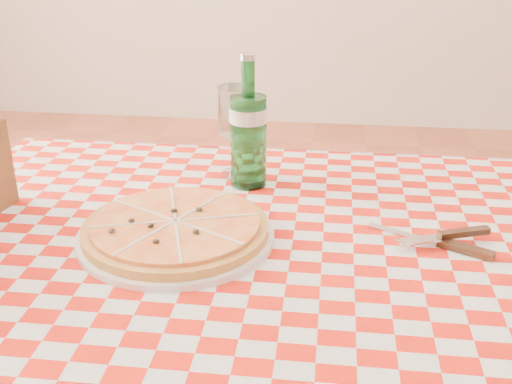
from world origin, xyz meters
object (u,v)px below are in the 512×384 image
pizza_plate (176,228)px  wine_glass (237,132)px  dining_table (263,286)px  water_bottle (248,121)px

pizza_plate → wine_glass: (0.06, 0.30, 0.07)m
dining_table → pizza_plate: 0.19m
water_bottle → wine_glass: bearing=123.9°
dining_table → wine_glass: size_ratio=6.21×
dining_table → wine_glass: (-0.09, 0.28, 0.20)m
dining_table → pizza_plate: (-0.15, -0.02, 0.12)m
wine_glass → pizza_plate: bearing=-101.6°
dining_table → wine_glass: wine_glass is taller
pizza_plate → water_bottle: size_ratio=1.26×
pizza_plate → water_bottle: water_bottle is taller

